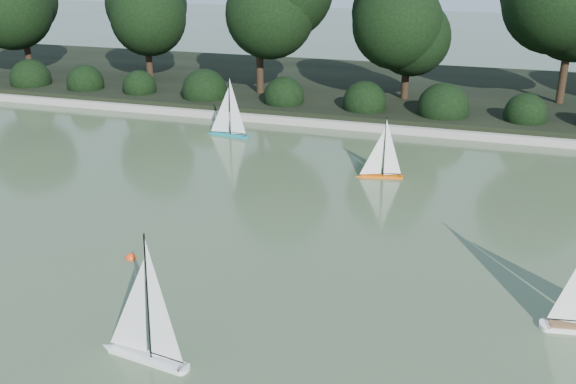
{
  "coord_description": "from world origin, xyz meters",
  "views": [
    {
      "loc": [
        3.2,
        -6.01,
        4.23
      ],
      "look_at": [
        0.44,
        2.69,
        0.7
      ],
      "focal_mm": 40.0,
      "sensor_mm": 36.0,
      "label": 1
    }
  ],
  "objects": [
    {
      "name": "sailboat_orange",
      "position": [
        1.31,
        5.69,
        0.2
      ],
      "size": [
        0.95,
        0.36,
        1.29
      ],
      "color": "#F55E09",
      "rests_on": "ground"
    },
    {
      "name": "tree_line",
      "position": [
        1.23,
        11.44,
        2.64
      ],
      "size": [
        26.31,
        3.93,
        4.39
      ],
      "color": "black",
      "rests_on": "ground"
    },
    {
      "name": "sailboat_white_a",
      "position": [
        -0.12,
        -0.87,
        0.25
      ],
      "size": [
        1.17,
        0.35,
        1.6
      ],
      "color": "white",
      "rests_on": "ground"
    },
    {
      "name": "race_buoy",
      "position": [
        -1.47,
        1.19,
        0.0
      ],
      "size": [
        0.16,
        0.16,
        0.16
      ],
      "primitive_type": "sphere",
      "color": "#EF380C",
      "rests_on": "ground"
    },
    {
      "name": "ground",
      "position": [
        0.0,
        0.0,
        0.0
      ],
      "size": [
        80.0,
        80.0,
        0.0
      ],
      "primitive_type": "plane",
      "color": "#3F5130",
      "rests_on": "ground"
    },
    {
      "name": "shrub_hedge",
      "position": [
        0.0,
        9.9,
        0.45
      ],
      "size": [
        29.1,
        1.1,
        1.1
      ],
      "color": "black",
      "rests_on": "ground"
    },
    {
      "name": "sailboat_teal",
      "position": [
        -2.64,
        7.51,
        0.24
      ],
      "size": [
        1.12,
        0.29,
        1.53
      ],
      "color": "#137E85",
      "rests_on": "ground"
    },
    {
      "name": "far_bank",
      "position": [
        0.0,
        13.0,
        0.15
      ],
      "size": [
        40.0,
        8.0,
        0.3
      ],
      "primitive_type": "cube",
      "color": "black",
      "rests_on": "ground"
    },
    {
      "name": "pond_coping",
      "position": [
        0.0,
        9.0,
        0.09
      ],
      "size": [
        40.0,
        0.35,
        0.18
      ],
      "primitive_type": "cube",
      "color": "gray",
      "rests_on": "ground"
    }
  ]
}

